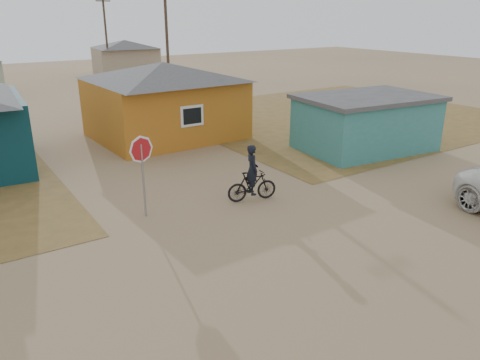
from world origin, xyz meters
name	(u,v)px	position (x,y,z in m)	size (l,w,h in m)	color
ground	(300,255)	(0.00, 0.00, 0.00)	(120.00, 120.00, 0.00)	#937855
grass_ne	(336,115)	(14.00, 13.00, 0.01)	(20.00, 18.00, 0.00)	brown
house_yellow	(165,99)	(2.50, 14.00, 2.00)	(7.72, 6.76, 3.90)	#B2691B
shed_turquoise	(366,122)	(9.50, 6.50, 1.31)	(6.71, 4.93, 2.60)	teal
house_beige_east	(126,57)	(10.00, 40.00, 1.86)	(6.95, 6.05, 3.60)	gray
utility_pole_near	(167,45)	(6.50, 22.00, 4.14)	(1.40, 0.20, 8.00)	#433328
utility_pole_far	(106,36)	(7.50, 38.00, 4.14)	(1.40, 0.20, 8.00)	#433328
stop_sign	(142,158)	(-2.50, 4.81, 1.97)	(0.88, 0.16, 2.70)	gray
cyclist	(252,181)	(1.17, 4.02, 0.74)	(1.86, 0.94, 2.03)	black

